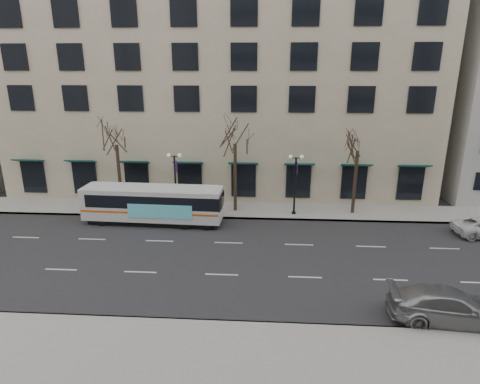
# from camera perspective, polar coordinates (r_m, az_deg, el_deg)

# --- Properties ---
(ground) EXTENTS (160.00, 160.00, 0.00)m
(ground) POSITION_cam_1_polar(r_m,az_deg,el_deg) (26.75, -2.09, -9.28)
(ground) COLOR black
(ground) RESTS_ON ground
(sidewalk_far) EXTENTS (80.00, 4.00, 0.15)m
(sidewalk_far) POSITION_cam_1_polar(r_m,az_deg,el_deg) (34.97, 7.56, -2.72)
(sidewalk_far) COLOR gray
(sidewalk_far) RESTS_ON ground
(building_hotel) EXTENTS (40.00, 20.00, 24.00)m
(building_hotel) POSITION_cam_1_polar(r_m,az_deg,el_deg) (45.02, -2.18, 17.34)
(building_hotel) COLOR tan
(building_hotel) RESTS_ON ground
(tree_far_left) EXTENTS (3.60, 3.60, 8.34)m
(tree_far_left) POSITION_cam_1_polar(r_m,az_deg,el_deg) (35.29, -17.29, 7.95)
(tree_far_left) COLOR black
(tree_far_left) RESTS_ON ground
(tree_far_mid) EXTENTS (3.60, 3.60, 8.55)m
(tree_far_mid) POSITION_cam_1_polar(r_m,az_deg,el_deg) (33.08, -0.72, 8.51)
(tree_far_mid) COLOR black
(tree_far_mid) RESTS_ON ground
(tree_far_right) EXTENTS (3.60, 3.60, 8.06)m
(tree_far_right) POSITION_cam_1_polar(r_m,az_deg,el_deg) (33.91, 16.53, 7.19)
(tree_far_right) COLOR black
(tree_far_right) RESTS_ON ground
(lamp_post_left) EXTENTS (1.22, 0.45, 5.21)m
(lamp_post_left) POSITION_cam_1_polar(r_m,az_deg,el_deg) (34.07, -9.17, 1.73)
(lamp_post_left) COLOR black
(lamp_post_left) RESTS_ON ground
(lamp_post_right) EXTENTS (1.22, 0.45, 5.21)m
(lamp_post_right) POSITION_cam_1_polar(r_m,az_deg,el_deg) (33.34, 7.85, 1.44)
(lamp_post_right) COLOR black
(lamp_post_right) RESTS_ON ground
(city_bus) EXTENTS (11.17, 2.87, 3.00)m
(city_bus) POSITION_cam_1_polar(r_m,az_deg,el_deg) (32.53, -12.17, -1.60)
(city_bus) COLOR silver
(city_bus) RESTS_ON ground
(silver_car) EXTENTS (5.97, 2.85, 1.68)m
(silver_car) POSITION_cam_1_polar(r_m,az_deg,el_deg) (22.73, 27.65, -14.18)
(silver_car) COLOR #939599
(silver_car) RESTS_ON ground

